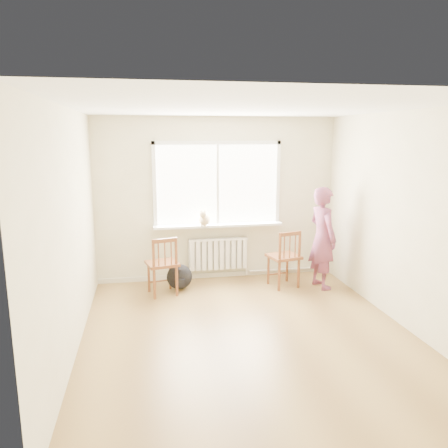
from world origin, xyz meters
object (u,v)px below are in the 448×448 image
chair_left (163,266)px  person (323,238)px  chair_right (285,259)px  cat (204,219)px  backpack (179,277)px

chair_left → person: person is taller
chair_right → cat: bearing=-35.0°
person → backpack: 2.34m
cat → backpack: (-0.44, -0.30, -0.86)m
person → cat: person is taller
chair_left → chair_right: (1.93, 0.01, 0.01)m
person → backpack: person is taller
chair_right → cat: (-1.23, 0.51, 0.59)m
chair_right → backpack: chair_right is taller
person → backpack: (-2.24, 0.30, -0.61)m
chair_left → chair_right: 1.93m
chair_left → person: bearing=165.0°
cat → backpack: bearing=-129.5°
cat → chair_right: bearing=-6.5°
cat → person: bearing=-2.4°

